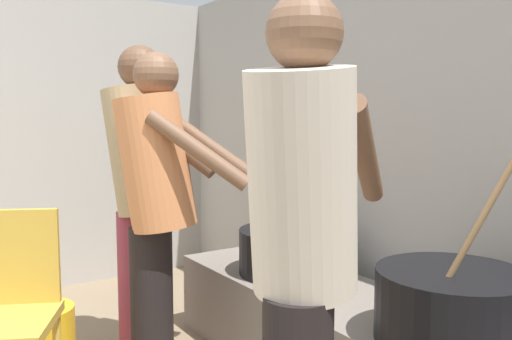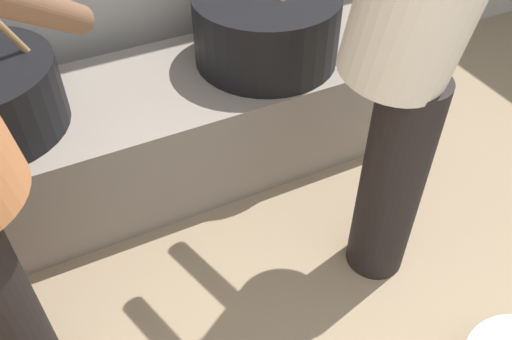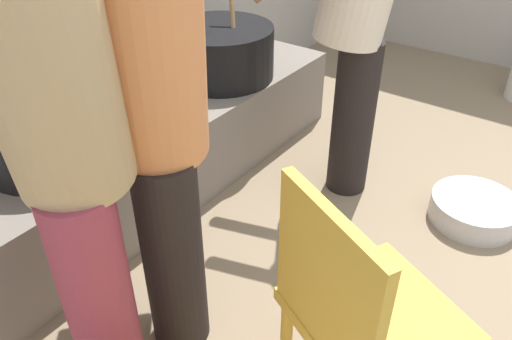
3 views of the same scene
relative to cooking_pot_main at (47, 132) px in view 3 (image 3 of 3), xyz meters
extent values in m
cube|color=slate|center=(0.52, -0.01, -0.34)|extent=(2.30, 0.60, 0.43)
cylinder|color=black|center=(0.00, 0.00, 0.00)|extent=(0.52, 0.52, 0.24)
cylinder|color=#937047|center=(0.09, 0.00, 0.32)|extent=(0.25, 0.07, 0.51)
cylinder|color=black|center=(1.03, -0.02, 0.01)|extent=(0.56, 0.56, 0.27)
cylinder|color=black|center=(1.09, -0.79, -0.17)|extent=(0.20, 0.20, 0.77)
cylinder|color=black|center=(-0.09, -0.74, -0.18)|extent=(0.20, 0.20, 0.75)
cylinder|color=#D17F4C|center=(-0.07, -0.72, 0.50)|extent=(0.47, 0.49, 0.64)
cylinder|color=brown|center=(0.18, -0.63, 0.57)|extent=(0.35, 0.40, 0.35)
cylinder|color=brown|center=(-0.03, -0.45, 0.57)|extent=(0.35, 0.40, 0.35)
cylinder|color=#8C3347|center=(-0.36, -0.71, -0.16)|extent=(0.20, 0.20, 0.78)
cylinder|color=tan|center=(-0.33, -0.69, 0.54)|extent=(0.49, 0.47, 0.67)
cylinder|color=brown|center=(-0.06, -0.64, 0.61)|extent=(0.42, 0.35, 0.36)
cylinder|color=brown|center=(-0.23, -0.43, 0.61)|extent=(0.42, 0.35, 0.36)
cylinder|color=gold|center=(0.23, -1.33, -0.33)|extent=(0.04, 0.04, 0.44)
cube|color=gold|center=(0.01, -1.40, -0.09)|extent=(0.54, 0.54, 0.04)
cube|color=gold|center=(-0.16, -1.32, 0.13)|extent=(0.19, 0.35, 0.40)
cylinder|color=#B7B7BC|center=(1.19, -1.40, -0.49)|extent=(0.40, 0.40, 0.12)
camera|label=1|loc=(2.22, -1.67, 0.71)|focal=37.41mm
camera|label=2|loc=(0.18, -1.67, 1.03)|focal=37.59mm
camera|label=3|loc=(-0.90, -1.67, 0.98)|focal=35.46mm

